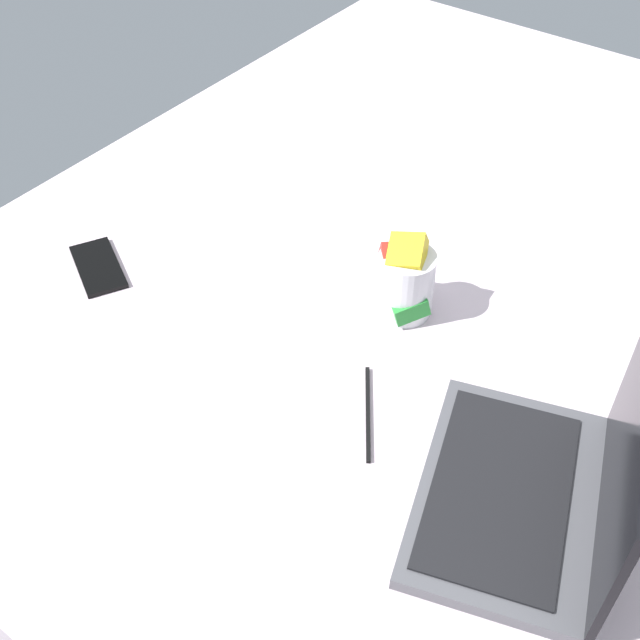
{
  "coord_description": "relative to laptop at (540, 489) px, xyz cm",
  "views": [
    {
      "loc": [
        101.18,
        49.92,
        106.2
      ],
      "look_at": [
        32.9,
        -0.7,
        24.0
      ],
      "focal_mm": 44.9,
      "sensor_mm": 36.0,
      "label": 1
    }
  ],
  "objects": [
    {
      "name": "bed_mattress",
      "position": [
        -39.55,
        -38.13,
        -13.41
      ],
      "size": [
        180.0,
        140.0,
        18.0
      ],
      "primitive_type": "cube",
      "color": "silver",
      "rests_on": "ground"
    },
    {
      "name": "charger_cable",
      "position": [
        -0.27,
        -25.66,
        -4.11
      ],
      "size": [
        14.34,
        10.14,
        0.6
      ],
      "primitive_type": "cube",
      "rotation": [
        0.0,
        0.0,
        0.6
      ],
      "color": "black",
      "rests_on": "bed_mattress"
    },
    {
      "name": "cell_phone",
      "position": [
        0.68,
        -80.31,
        -4.01
      ],
      "size": [
        12.64,
        15.55,
        0.8
      ],
      "primitive_type": "cube",
      "rotation": [
        0.0,
        0.0,
        2.65
      ],
      "color": "black",
      "rests_on": "bed_mattress"
    },
    {
      "name": "snack_cup",
      "position": [
        -21.53,
        -33.29,
        1.74
      ],
      "size": [
        10.56,
        10.85,
        14.7
      ],
      "color": "silver",
      "rests_on": "bed_mattress"
    },
    {
      "name": "laptop",
      "position": [
        0.0,
        0.0,
        0.0
      ],
      "size": [
        38.42,
        31.92,
        23.0
      ],
      "rotation": [
        0.0,
        0.0,
        0.31
      ],
      "color": "#4C4C51",
      "rests_on": "bed_mattress"
    }
  ]
}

